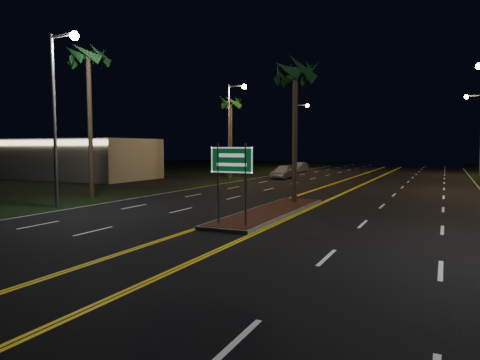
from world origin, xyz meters
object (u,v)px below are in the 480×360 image
Objects in this scene: streetlight_left_near at (59,99)px; streetlight_right_far at (478,125)px; highway_sign at (232,168)px; streetlight_left_far at (298,129)px; palm_left_far at (231,103)px; palm_median at (295,72)px; car_far at (299,166)px; car_near at (284,170)px; palm_left_near at (88,58)px; streetlight_left_mid at (232,121)px; commercial_building at (80,159)px; median_island at (271,212)px.

streetlight_left_near and streetlight_right_far have the same top height.
highway_sign is 42.67m from streetlight_left_far.
streetlight_left_near is 43.53m from streetlight_right_far.
palm_median is at bearing -53.82° from palm_left_far.
streetlight_right_far is at bearing 74.85° from highway_sign.
palm_left_far reaches higher than car_far.
car_near is 11.37m from car_far.
streetlight_left_near is at bearing -88.76° from car_far.
palm_left_far is at bearing -149.12° from streetlight_right_far.
palm_left_far is at bearing -97.78° from streetlight_left_far.
palm_median is 0.85× the size of palm_left_near.
palm_left_far reaches higher than highway_sign.
car_far is at bearing 74.27° from palm_left_far.
palm_left_near is at bearing -96.73° from streetlight_left_mid.
palm_median is at bearing 11.31° from palm_left_near.
median_island is at bearing -26.55° from commercial_building.
palm_left_far is 1.76× the size of car_near.
palm_left_far reaches higher than commercial_building.
car_far is (1.29, 16.34, -4.93)m from streetlight_left_mid.
car_far is at bearing 107.35° from palm_median.
streetlight_right_far is 0.92× the size of palm_left_near.
streetlight_left_near is 24.19m from palm_left_far.
streetlight_left_near is (15.39, -15.99, 3.65)m from commercial_building.
streetlight_right_far reaches higher than commercial_building.
streetlight_left_far is (15.39, 24.01, 3.65)m from commercial_building.
streetlight_left_far is (-10.61, 37.00, 5.57)m from median_island.
streetlight_left_mid is at bearing -90.00° from streetlight_left_far.
streetlight_left_far reaches higher than median_island.
streetlight_left_far is 0.92× the size of palm_left_near.
palm_median is 21.04m from car_near.
streetlight_right_far is at bearing 40.30° from streetlight_left_mid.
streetlight_right_far is at bearing 71.38° from palm_median.
streetlight_left_mid reaches higher than car_far.
streetlight_left_far is 1.00× the size of streetlight_right_far.
car_near is at bearing 111.41° from palm_median.
streetlight_left_mid and streetlight_left_far have the same top height.
streetlight_left_near reaches higher than palm_median.
streetlight_left_far is (-10.61, 41.20, 3.25)m from highway_sign.
streetlight_left_near is 25.82m from car_near.
commercial_building is at bearing 138.39° from palm_left_near.
palm_left_near reaches higher than commercial_building.
car_near is (5.19, 21.15, -7.84)m from palm_left_near.
median_island is at bearing 90.00° from highway_sign.
commercial_building is 1.67× the size of streetlight_left_mid.
streetlight_left_mid is 1.00× the size of streetlight_right_far.
palm_left_near reaches higher than streetlight_left_mid.
streetlight_left_far is (0.00, 40.00, 0.00)m from streetlight_left_near.
palm_left_near reaches higher than palm_left_far.
streetlight_left_mid and streetlight_right_far have the same top height.
streetlight_left_far is at bearing 104.44° from highway_sign.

